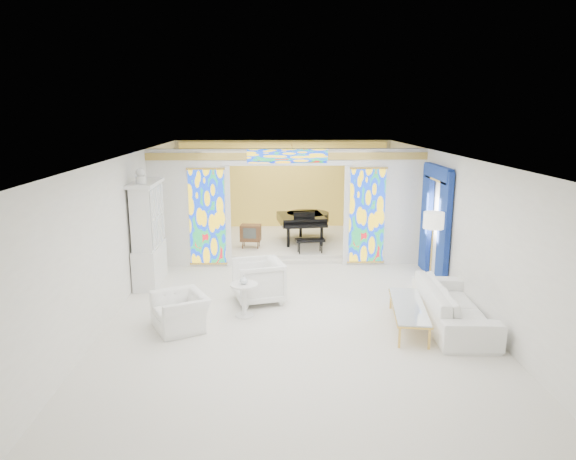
{
  "coord_description": "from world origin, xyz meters",
  "views": [
    {
      "loc": [
        -0.43,
        -10.87,
        3.87
      ],
      "look_at": [
        -0.05,
        0.2,
        1.34
      ],
      "focal_mm": 32.0,
      "sensor_mm": 36.0,
      "label": 1
    }
  ],
  "objects_px": {
    "armchair_right": "(258,281)",
    "coffee_table": "(409,307)",
    "grand_piano": "(305,219)",
    "tv_console": "(251,233)",
    "china_cabinet": "(148,234)",
    "sofa": "(453,305)",
    "armchair_left": "(180,312)"
  },
  "relations": [
    {
      "from": "china_cabinet",
      "to": "armchair_left",
      "type": "xyz_separation_m",
      "value": [
        1.13,
        -2.6,
        -0.84
      ]
    },
    {
      "from": "armchair_right",
      "to": "grand_piano",
      "type": "distance_m",
      "value": 4.71
    },
    {
      "from": "sofa",
      "to": "tv_console",
      "type": "relative_size",
      "value": 3.99
    },
    {
      "from": "armchair_left",
      "to": "grand_piano",
      "type": "distance_m",
      "value": 6.46
    },
    {
      "from": "china_cabinet",
      "to": "tv_console",
      "type": "distance_m",
      "value": 3.38
    },
    {
      "from": "china_cabinet",
      "to": "grand_piano",
      "type": "xyz_separation_m",
      "value": [
        3.78,
        3.27,
        -0.34
      ]
    },
    {
      "from": "grand_piano",
      "to": "tv_console",
      "type": "bearing_deg",
      "value": -160.32
    },
    {
      "from": "china_cabinet",
      "to": "sofa",
      "type": "bearing_deg",
      "value": -22.89
    },
    {
      "from": "china_cabinet",
      "to": "tv_console",
      "type": "height_order",
      "value": "china_cabinet"
    },
    {
      "from": "grand_piano",
      "to": "armchair_left",
      "type": "bearing_deg",
      "value": -121.63
    },
    {
      "from": "armchair_left",
      "to": "sofa",
      "type": "bearing_deg",
      "value": 62.99
    },
    {
      "from": "armchair_right",
      "to": "coffee_table",
      "type": "distance_m",
      "value": 3.14
    },
    {
      "from": "armchair_left",
      "to": "grand_piano",
      "type": "relative_size",
      "value": 0.39
    },
    {
      "from": "china_cabinet",
      "to": "grand_piano",
      "type": "height_order",
      "value": "china_cabinet"
    },
    {
      "from": "armchair_right",
      "to": "coffee_table",
      "type": "height_order",
      "value": "armchair_right"
    },
    {
      "from": "armchair_left",
      "to": "sofa",
      "type": "height_order",
      "value": "sofa"
    },
    {
      "from": "grand_piano",
      "to": "sofa",
      "type": "bearing_deg",
      "value": -75.18
    },
    {
      "from": "armchair_left",
      "to": "coffee_table",
      "type": "distance_m",
      "value": 4.19
    },
    {
      "from": "grand_piano",
      "to": "tv_console",
      "type": "height_order",
      "value": "grand_piano"
    },
    {
      "from": "coffee_table",
      "to": "tv_console",
      "type": "bearing_deg",
      "value": 120.86
    },
    {
      "from": "coffee_table",
      "to": "grand_piano",
      "type": "bearing_deg",
      "value": 104.4
    },
    {
      "from": "armchair_right",
      "to": "grand_piano",
      "type": "relative_size",
      "value": 0.39
    },
    {
      "from": "sofa",
      "to": "china_cabinet",
      "type": "bearing_deg",
      "value": 70.81
    },
    {
      "from": "china_cabinet",
      "to": "coffee_table",
      "type": "xyz_separation_m",
      "value": [
        5.31,
        -2.69,
        -0.78
      ]
    },
    {
      "from": "tv_console",
      "to": "armchair_left",
      "type": "bearing_deg",
      "value": -95.66
    },
    {
      "from": "armchair_right",
      "to": "tv_console",
      "type": "relative_size",
      "value": 1.51
    },
    {
      "from": "china_cabinet",
      "to": "armchair_right",
      "type": "relative_size",
      "value": 2.78
    },
    {
      "from": "sofa",
      "to": "tv_console",
      "type": "xyz_separation_m",
      "value": [
        -3.94,
        5.08,
        0.22
      ]
    },
    {
      "from": "armchair_right",
      "to": "grand_piano",
      "type": "height_order",
      "value": "grand_piano"
    },
    {
      "from": "china_cabinet",
      "to": "armchair_left",
      "type": "relative_size",
      "value": 2.72
    },
    {
      "from": "armchair_right",
      "to": "china_cabinet",
      "type": "bearing_deg",
      "value": -130.82
    },
    {
      "from": "grand_piano",
      "to": "armchair_right",
      "type": "bearing_deg",
      "value": -112.88
    }
  ]
}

